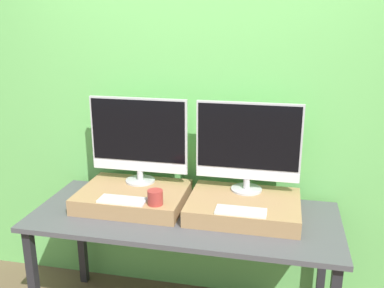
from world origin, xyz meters
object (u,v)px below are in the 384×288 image
at_px(mug, 155,197).
at_px(monitor_left, 139,138).
at_px(keyboard_left, 122,200).
at_px(monitor_right, 248,145).
at_px(keyboard_right, 241,211).

bearing_deg(mug, monitor_left, 122.10).
bearing_deg(keyboard_left, mug, 0.00).
relative_size(monitor_left, mug, 7.08).
xyz_separation_m(keyboard_left, monitor_right, (0.69, 0.32, 0.29)).
bearing_deg(mug, keyboard_right, 0.00).
distance_m(monitor_left, monitor_right, 0.69).
xyz_separation_m(monitor_left, mug, (0.20, -0.32, -0.25)).
xyz_separation_m(monitor_left, keyboard_left, (0.00, -0.32, -0.29)).
relative_size(mug, monitor_right, 0.14).
distance_m(keyboard_left, mug, 0.20).
bearing_deg(monitor_left, mug, -57.90).
height_order(monitor_right, keyboard_right, monitor_right).
bearing_deg(monitor_right, monitor_left, 180.00).
relative_size(monitor_right, keyboard_right, 2.25).
bearing_deg(monitor_left, monitor_right, 0.00).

